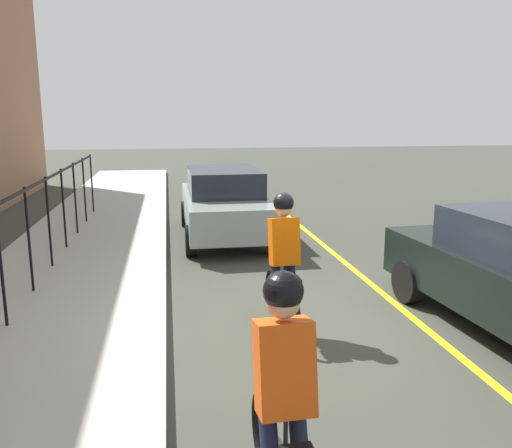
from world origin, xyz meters
name	(u,v)px	position (x,y,z in m)	size (l,w,h in m)	color
ground_plane	(302,326)	(0.00, 0.00, 0.00)	(80.00, 80.00, 0.00)	#3C3D34
lane_line_centre	(414,319)	(0.00, -1.60, 0.00)	(36.00, 0.12, 0.01)	yellow
sidewalk	(35,339)	(0.00, 3.40, 0.07)	(40.00, 3.20, 0.15)	#AAAAA2
iron_fence	(14,228)	(1.00, 3.80, 1.28)	(15.07, 0.04, 1.60)	black
cyclist_lead	(283,263)	(-0.06, 0.28, 0.91)	(1.71, 0.37, 1.83)	black
cyclist_follow	(283,407)	(-3.36, 1.02, 0.91)	(1.71, 0.37, 1.83)	black
parked_sedan_rear	(224,202)	(5.42, 0.45, 0.82)	(4.40, 1.92, 1.58)	gray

